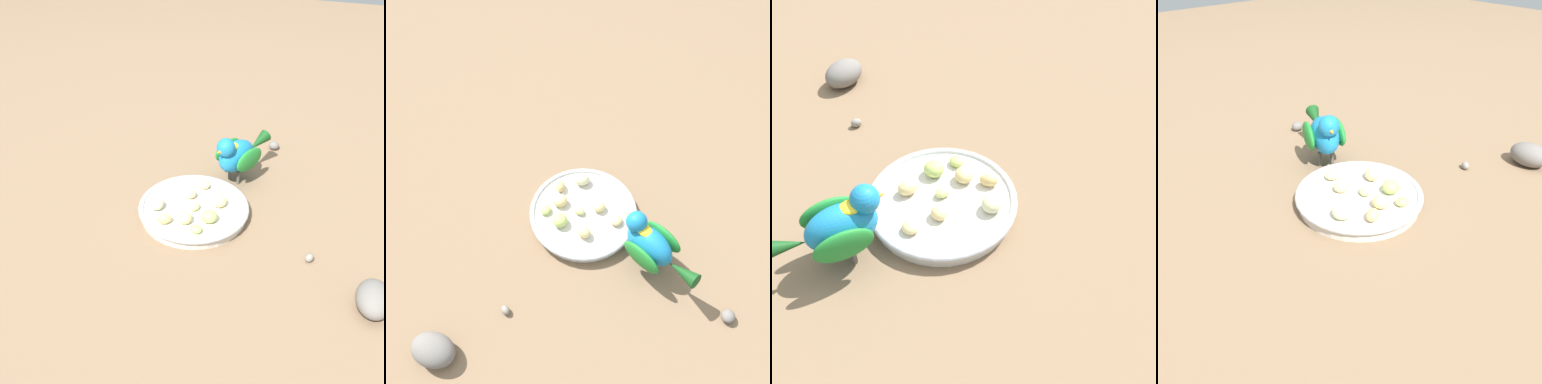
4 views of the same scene
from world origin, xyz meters
The scene contains 15 objects.
ground_plane centered at (0.00, 0.00, 0.00)m, with size 4.00×4.00×0.00m, color #7A6047.
feeding_bowl centered at (0.03, -0.01, 0.01)m, with size 0.22×0.22×0.03m.
apple_piece_0 centered at (0.00, -0.03, 0.03)m, with size 0.03×0.02×0.02m, color #E5C67F.
apple_piece_1 centered at (0.04, -0.01, 0.03)m, with size 0.02×0.02×0.01m, color #C6D17A.
apple_piece_2 centered at (0.10, 0.02, 0.03)m, with size 0.02×0.02×0.01m, color #B2CC66.
apple_piece_3 centered at (0.06, 0.03, 0.03)m, with size 0.03×0.03×0.02m, color #B2CC66.
apple_piece_4 centered at (0.06, -0.08, 0.03)m, with size 0.03×0.03×0.02m, color beige.
apple_piece_5 centered at (0.10, -0.05, 0.03)m, with size 0.03×0.02×0.02m, color tan.
apple_piece_6 centered at (0.01, 0.03, 0.03)m, with size 0.03×0.02×0.02m, color #E5C67F.
apple_piece_7 centered at (0.08, -0.01, 0.03)m, with size 0.03×0.03×0.02m, color #E5C67F.
apple_piece_8 centered at (-0.04, -0.02, 0.03)m, with size 0.03×0.02×0.02m, color #E5C67F.
parrot centered at (-0.12, 0.03, 0.07)m, with size 0.17×0.11×0.12m.
rock_large centered at (0.16, 0.34, 0.02)m, with size 0.08×0.06×0.05m, color slate.
pebble_0 centered at (0.08, 0.23, 0.01)m, with size 0.02×0.01×0.02m, color gray.
pebble_1 centered at (-0.29, 0.09, 0.01)m, with size 0.03×0.02×0.02m, color slate.
Camera 2 is at (-0.12, 0.38, 0.71)m, focal length 36.36 mm.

